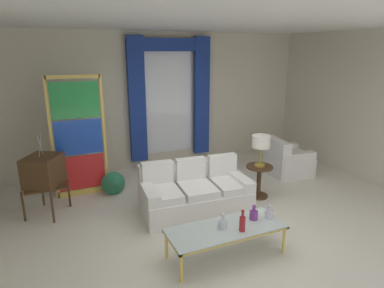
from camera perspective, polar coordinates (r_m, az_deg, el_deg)
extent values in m
plane|color=silver|center=(5.38, 4.50, -13.20)|extent=(16.00, 16.00, 0.00)
cube|color=beige|center=(7.62, -6.23, 7.39)|extent=(8.00, 0.12, 3.00)
cube|color=beige|center=(7.66, 27.51, 5.74)|extent=(0.12, 7.00, 3.00)
cube|color=white|center=(5.44, 1.01, 20.18)|extent=(8.00, 7.60, 0.04)
cube|color=white|center=(7.63, -3.96, 7.84)|extent=(1.10, 0.02, 2.50)
cylinder|color=gold|center=(7.48, -3.94, 17.75)|extent=(2.00, 0.04, 0.04)
cube|color=navy|center=(7.31, -9.42, 7.31)|extent=(0.36, 0.12, 2.70)
cube|color=navy|center=(7.83, 1.65, 8.08)|extent=(0.36, 0.12, 2.70)
cube|color=navy|center=(7.46, -3.86, 16.68)|extent=(1.80, 0.10, 0.28)
cube|color=white|center=(5.59, 0.65, -9.80)|extent=(1.81, 1.04, 0.38)
cube|color=white|center=(5.83, -0.58, -6.54)|extent=(1.75, 0.34, 0.78)
cube|color=white|center=(5.84, 7.95, -7.83)|extent=(0.27, 0.87, 0.56)
cube|color=white|center=(5.36, -7.34, -10.04)|extent=(0.27, 0.87, 0.56)
cube|color=white|center=(5.65, 6.41, -6.83)|extent=(0.59, 0.78, 0.12)
cube|color=white|center=(5.84, 5.14, -3.71)|extent=(0.52, 0.18, 0.40)
cube|color=white|center=(5.44, 0.84, -7.65)|extent=(0.59, 0.78, 0.12)
cube|color=white|center=(5.64, -0.26, -4.37)|extent=(0.52, 0.18, 0.40)
cube|color=white|center=(5.29, -5.15, -8.44)|extent=(0.59, 0.78, 0.12)
cube|color=white|center=(5.49, -6.02, -5.03)|extent=(0.52, 0.18, 0.40)
cube|color=silver|center=(4.43, 5.93, -14.15)|extent=(1.54, 0.59, 0.02)
cube|color=gold|center=(4.65, 4.20, -12.83)|extent=(1.54, 0.04, 0.03)
cube|color=gold|center=(4.24, 7.83, -16.06)|extent=(1.54, 0.04, 0.03)
cube|color=gold|center=(4.17, -3.50, -16.52)|extent=(0.04, 0.59, 0.03)
cube|color=gold|center=(4.82, 13.90, -12.23)|extent=(0.04, 0.59, 0.03)
cylinder|color=gold|center=(4.48, -4.40, -16.89)|extent=(0.04, 0.04, 0.38)
cylinder|color=gold|center=(5.08, 11.78, -12.99)|extent=(0.04, 0.04, 0.38)
cylinder|color=gold|center=(4.08, -1.83, -20.51)|extent=(0.04, 0.04, 0.38)
cylinder|color=gold|center=(4.73, 15.49, -15.58)|extent=(0.04, 0.04, 0.38)
cylinder|color=#753384|center=(4.64, 10.54, -11.92)|extent=(0.11, 0.11, 0.12)
cylinder|color=#753384|center=(4.60, 10.60, -10.99)|extent=(0.04, 0.04, 0.05)
sphere|color=#753384|center=(4.58, 10.63, -10.47)|extent=(0.05, 0.05, 0.05)
cylinder|color=maroon|center=(4.33, 8.63, -13.41)|extent=(0.08, 0.08, 0.19)
cylinder|color=maroon|center=(4.27, 8.70, -11.94)|extent=(0.03, 0.03, 0.06)
sphere|color=maroon|center=(4.25, 8.73, -11.35)|extent=(0.04, 0.04, 0.04)
cylinder|color=silver|center=(4.38, 5.29, -13.47)|extent=(0.11, 0.11, 0.12)
cylinder|color=silver|center=(4.34, 5.32, -12.49)|extent=(0.04, 0.04, 0.05)
sphere|color=silver|center=(4.32, 5.34, -11.95)|extent=(0.05, 0.05, 0.05)
cylinder|color=silver|center=(4.72, 13.08, -11.64)|extent=(0.10, 0.10, 0.11)
cylinder|color=silver|center=(4.68, 13.14, -10.76)|extent=(0.04, 0.04, 0.05)
sphere|color=silver|center=(4.66, 13.17, -10.26)|extent=(0.05, 0.05, 0.05)
cube|color=#472D19|center=(5.90, -23.86, -6.52)|extent=(0.62, 0.54, 0.03)
cylinder|color=#472D19|center=(5.90, -26.97, -9.56)|extent=(0.04, 0.04, 0.50)
cylinder|color=#472D19|center=(6.33, -24.28, -7.51)|extent=(0.04, 0.04, 0.50)
cylinder|color=#472D19|center=(5.67, -22.82, -10.10)|extent=(0.04, 0.04, 0.50)
cylinder|color=#472D19|center=(6.11, -20.35, -7.91)|extent=(0.04, 0.04, 0.50)
cube|color=#472D19|center=(5.82, -24.14, -4.19)|extent=(0.69, 0.72, 0.48)
cube|color=black|center=(5.93, -26.13, -3.86)|extent=(0.20, 0.35, 0.30)
cylinder|color=gold|center=(5.93, -26.32, -5.82)|extent=(0.03, 0.04, 0.04)
cylinder|color=gold|center=(6.05, -25.54, -5.29)|extent=(0.03, 0.04, 0.04)
cylinder|color=silver|center=(5.70, -24.61, -0.21)|extent=(0.07, 0.12, 0.34)
cylinder|color=silver|center=(5.70, -24.61, -0.21)|extent=(0.07, 0.12, 0.34)
cube|color=white|center=(7.52, 16.29, -3.49)|extent=(0.89, 0.89, 0.40)
cube|color=white|center=(7.45, 16.44, -1.67)|extent=(0.77, 0.77, 0.10)
cube|color=white|center=(7.30, 14.30, -2.28)|extent=(0.30, 0.82, 0.80)
cube|color=white|center=(7.75, 15.08, -2.12)|extent=(0.75, 0.27, 0.58)
cube|color=white|center=(7.24, 17.70, -3.60)|extent=(0.75, 0.27, 0.58)
cube|color=gold|center=(6.27, -22.96, 0.64)|extent=(0.05, 0.05, 2.20)
cube|color=gold|center=(6.34, -14.84, 1.53)|extent=(0.05, 0.05, 2.20)
cube|color=gold|center=(6.12, -19.78, 10.82)|extent=(0.90, 0.05, 0.06)
cube|color=gold|center=(6.62, -18.07, -7.73)|extent=(0.90, 0.05, 0.10)
cube|color=red|center=(6.48, -18.35, -4.61)|extent=(0.82, 0.02, 0.64)
cube|color=#1E47B7|center=(6.29, -18.88, 1.09)|extent=(0.82, 0.02, 0.64)
cube|color=#238E3D|center=(6.16, -19.43, 7.10)|extent=(0.82, 0.02, 0.64)
cylinder|color=beige|center=(6.53, -13.29, -7.87)|extent=(0.16, 0.16, 0.06)
ellipsoid|color=navy|center=(6.49, -13.36, -6.98)|extent=(0.18, 0.32, 0.20)
sphere|color=navy|center=(6.57, -13.65, -5.65)|extent=(0.09, 0.09, 0.09)
cone|color=gold|center=(6.63, -13.74, -5.47)|extent=(0.02, 0.04, 0.02)
cone|color=#2A7A51|center=(6.28, -13.10, -6.73)|extent=(0.44, 0.40, 0.50)
cylinder|color=#472D19|center=(6.12, 11.53, -3.86)|extent=(0.48, 0.48, 0.03)
cylinder|color=#472D19|center=(6.22, 11.38, -6.37)|extent=(0.08, 0.08, 0.55)
cylinder|color=#472D19|center=(6.33, 11.25, -8.68)|extent=(0.36, 0.36, 0.03)
cylinder|color=#B29338|center=(6.11, 11.55, -3.55)|extent=(0.18, 0.18, 0.04)
cylinder|color=#B29338|center=(6.04, 11.65, -1.76)|extent=(0.03, 0.03, 0.36)
cylinder|color=white|center=(5.98, 11.78, 0.43)|extent=(0.32, 0.32, 0.22)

